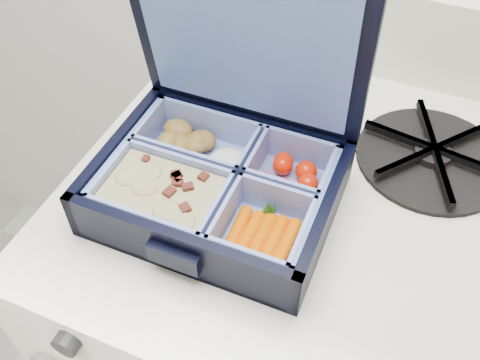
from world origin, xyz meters
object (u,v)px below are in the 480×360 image
at_px(stove, 292,336).
at_px(fork, 328,153).
at_px(bento_box, 217,186).
at_px(burner_grate, 433,152).

relative_size(stove, fork, 4.12).
relative_size(bento_box, burner_grate, 1.41).
bearing_deg(burner_grate, bento_box, -141.94).
distance_m(bento_box, fork, 0.15).
height_order(bento_box, fork, bento_box).
distance_m(bento_box, burner_grate, 0.26).
height_order(bento_box, burner_grate, bento_box).
bearing_deg(burner_grate, stove, -145.23).
bearing_deg(burner_grate, fork, -161.49).
distance_m(stove, bento_box, 0.45).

